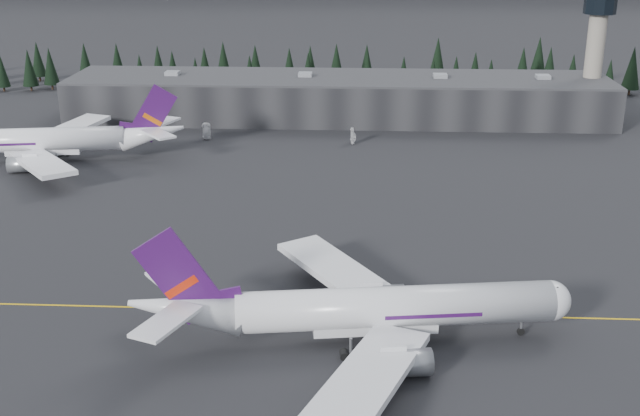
# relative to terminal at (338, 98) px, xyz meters

# --- Properties ---
(ground) EXTENTS (1400.00, 1400.00, 0.00)m
(ground) POSITION_rel_terminal_xyz_m (0.00, -125.00, -6.30)
(ground) COLOR black
(ground) RESTS_ON ground
(taxiline) EXTENTS (400.00, 0.40, 0.02)m
(taxiline) POSITION_rel_terminal_xyz_m (0.00, -127.00, -6.29)
(taxiline) COLOR gold
(taxiline) RESTS_ON ground
(terminal) EXTENTS (160.00, 30.00, 12.60)m
(terminal) POSITION_rel_terminal_xyz_m (0.00, 0.00, 0.00)
(terminal) COLOR black
(terminal) RESTS_ON ground
(control_tower) EXTENTS (10.00, 10.00, 37.70)m
(control_tower) POSITION_rel_terminal_xyz_m (75.00, 3.00, 17.11)
(control_tower) COLOR gray
(control_tower) RESTS_ON ground
(treeline) EXTENTS (360.00, 20.00, 15.00)m
(treeline) POSITION_rel_terminal_xyz_m (0.00, 37.00, 1.20)
(treeline) COLOR black
(treeline) RESTS_ON ground
(jet_main) EXTENTS (62.71, 57.53, 18.50)m
(jet_main) POSITION_rel_terminal_xyz_m (6.78, -136.08, -1.08)
(jet_main) COLOR silver
(jet_main) RESTS_ON ground
(jet_parked) EXTENTS (63.59, 58.28, 18.80)m
(jet_parked) POSITION_rel_terminal_xyz_m (-68.98, -49.06, -1.00)
(jet_parked) COLOR white
(jet_parked) RESTS_ON ground
(gse_vehicle_a) EXTENTS (2.99, 5.15, 1.35)m
(gse_vehicle_a) POSITION_rel_terminal_xyz_m (-35.02, -27.00, -5.63)
(gse_vehicle_a) COLOR white
(gse_vehicle_a) RESTS_ON ground
(gse_vehicle_b) EXTENTS (4.77, 2.31, 1.57)m
(gse_vehicle_b) POSITION_rel_terminal_xyz_m (4.91, -29.45, -5.52)
(gse_vehicle_b) COLOR silver
(gse_vehicle_b) RESTS_ON ground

